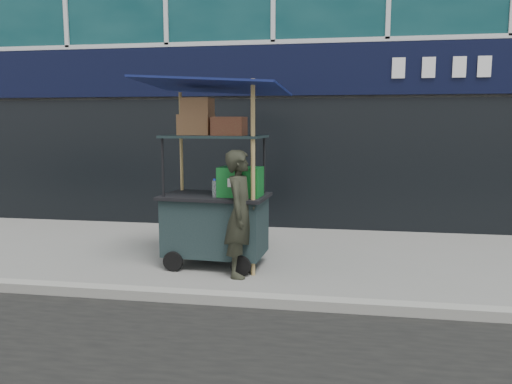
# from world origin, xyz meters

# --- Properties ---
(ground) EXTENTS (80.00, 80.00, 0.00)m
(ground) POSITION_xyz_m (0.00, 0.00, 0.00)
(ground) COLOR slate
(ground) RESTS_ON ground
(curb) EXTENTS (80.00, 0.18, 0.12)m
(curb) POSITION_xyz_m (0.00, -0.20, 0.06)
(curb) COLOR gray
(curb) RESTS_ON ground
(vendor_cart) EXTENTS (1.97, 1.45, 2.56)m
(vendor_cart) POSITION_xyz_m (-0.42, 1.24, 0.90)
(vendor_cart) COLOR black
(vendor_cart) RESTS_ON ground
(vendor_man) EXTENTS (0.43, 0.62, 1.63)m
(vendor_man) POSITION_xyz_m (-0.01, 0.84, 0.81)
(vendor_man) COLOR #27291E
(vendor_man) RESTS_ON ground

